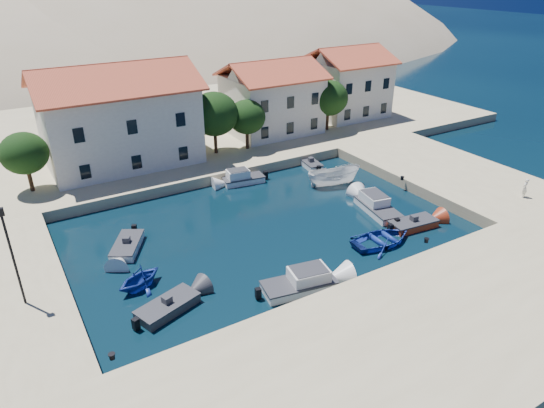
{
  "coord_description": "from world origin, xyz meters",
  "views": [
    {
      "loc": [
        -16.89,
        -19.18,
        18.78
      ],
      "look_at": [
        0.68,
        10.1,
        2.0
      ],
      "focal_mm": 32.0,
      "sensor_mm": 36.0,
      "label": 1
    }
  ],
  "objects": [
    {
      "name": "building_mid",
      "position": [
        12.0,
        29.0,
        5.22
      ],
      "size": [
        10.5,
        8.4,
        8.3
      ],
      "color": "beige",
      "rests_on": "quay_north"
    },
    {
      "name": "motorboat_red_se",
      "position": [
        10.27,
        4.15,
        0.29
      ],
      "size": [
        4.03,
        2.12,
        1.25
      ],
      "rotation": [
        0.0,
        0.0,
        -0.1
      ],
      "color": "maroon",
      "rests_on": "ground"
    },
    {
      "name": "trees",
      "position": [
        4.51,
        25.46,
        4.84
      ],
      "size": [
        37.3,
        5.3,
        6.45
      ],
      "color": "#382314",
      "rests_on": "quay_north"
    },
    {
      "name": "cabin_cruiser_north",
      "position": [
        2.82,
        19.0,
        0.48
      ],
      "size": [
        4.15,
        2.2,
        1.6
      ],
      "rotation": [
        0.0,
        0.0,
        3.0
      ],
      "color": "white",
      "rests_on": "ground"
    },
    {
      "name": "quay_north",
      "position": [
        2.0,
        38.0,
        0.5
      ],
      "size": [
        80.0,
        36.0,
        1.0
      ],
      "primitive_type": "cube",
      "color": "tan",
      "rests_on": "ground"
    },
    {
      "name": "boat_east",
      "position": [
        9.91,
        14.1,
        0.0
      ],
      "size": [
        5.51,
        3.29,
        2.0
      ],
      "primitive_type": "imported",
      "rotation": [
        0.0,
        0.0,
        1.29
      ],
      "color": "white",
      "rests_on": "ground"
    },
    {
      "name": "quay_east",
      "position": [
        20.5,
        10.0,
        0.5
      ],
      "size": [
        11.0,
        20.0,
        1.0
      ],
      "primitive_type": "cube",
      "color": "tan",
      "rests_on": "ground"
    },
    {
      "name": "motorboat_grey_sw",
      "position": [
        -10.2,
        4.23,
        0.29
      ],
      "size": [
        4.24,
        2.89,
        1.25
      ],
      "rotation": [
        0.0,
        0.0,
        0.33
      ],
      "color": "#333439",
      "rests_on": "ground"
    },
    {
      "name": "motorboat_white_ne",
      "position": [
        10.72,
        19.0,
        0.3
      ],
      "size": [
        1.89,
        3.28,
        1.25
      ],
      "rotation": [
        0.0,
        0.0,
        1.42
      ],
      "color": "white",
      "rests_on": "ground"
    },
    {
      "name": "pedestrian",
      "position": [
        20.91,
        1.95,
        1.84
      ],
      "size": [
        0.69,
        0.53,
        1.69
      ],
      "primitive_type": "imported",
      "rotation": [
        0.0,
        0.0,
        3.37
      ],
      "color": "silver",
      "rests_on": "quay_east"
    },
    {
      "name": "rowboat_south",
      "position": [
        6.4,
        3.54,
        0.0
      ],
      "size": [
        5.17,
        3.83,
        1.03
      ],
      "primitive_type": "imported",
      "rotation": [
        0.0,
        0.0,
        1.51
      ],
      "color": "navy",
      "rests_on": "ground"
    },
    {
      "name": "cabin_cruiser_east",
      "position": [
        9.67,
        7.65,
        0.48
      ],
      "size": [
        2.88,
        5.21,
        1.6
      ],
      "rotation": [
        0.0,
        0.0,
        1.38
      ],
      "color": "white",
      "rests_on": "ground"
    },
    {
      "name": "hills",
      "position": [
        20.64,
        123.62,
        -23.4
      ],
      "size": [
        254.0,
        176.0,
        99.0
      ],
      "color": "tan",
      "rests_on": "ground"
    },
    {
      "name": "building_right",
      "position": [
        24.0,
        30.0,
        5.47
      ],
      "size": [
        9.45,
        8.4,
        8.8
      ],
      "color": "beige",
      "rests_on": "quay_north"
    },
    {
      "name": "quay_south",
      "position": [
        0.0,
        -6.0,
        0.5
      ],
      "size": [
        52.0,
        12.0,
        1.0
      ],
      "primitive_type": "cube",
      "color": "tan",
      "rests_on": "ground"
    },
    {
      "name": "building_left",
      "position": [
        -6.0,
        28.0,
        5.94
      ],
      "size": [
        14.7,
        9.45,
        9.7
      ],
      "color": "beige",
      "rests_on": "quay_north"
    },
    {
      "name": "motorboat_white_west",
      "position": [
        -10.27,
        12.57,
        0.29
      ],
      "size": [
        3.42,
        4.22,
        1.25
      ],
      "rotation": [
        0.0,
        0.0,
        -2.09
      ],
      "color": "white",
      "rests_on": "ground"
    },
    {
      "name": "bollards",
      "position": [
        2.8,
        3.87,
        1.15
      ],
      "size": [
        29.36,
        9.56,
        0.3
      ],
      "color": "black",
      "rests_on": "ground"
    },
    {
      "name": "ground",
      "position": [
        0.0,
        0.0,
        0.0
      ],
      "size": [
        400.0,
        400.0,
        0.0
      ],
      "primitive_type": "plane",
      "color": "black",
      "rests_on": "ground"
    },
    {
      "name": "cabin_cruiser_south",
      "position": [
        -2.19,
        1.93,
        0.48
      ],
      "size": [
        5.06,
        2.83,
        1.6
      ],
      "rotation": [
        0.0,
        0.0,
        -0.17
      ],
      "color": "white",
      "rests_on": "ground"
    },
    {
      "name": "lamppost",
      "position": [
        -17.5,
        8.0,
        4.75
      ],
      "size": [
        0.35,
        0.25,
        6.22
      ],
      "color": "black",
      "rests_on": "quay_west"
    },
    {
      "name": "rowboat_west",
      "position": [
        -10.91,
        7.48,
        0.0
      ],
      "size": [
        3.99,
        3.76,
        1.68
      ],
      "primitive_type": "imported",
      "rotation": [
        0.0,
        0.0,
        -1.17
      ],
      "color": "navy",
      "rests_on": "ground"
    }
  ]
}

